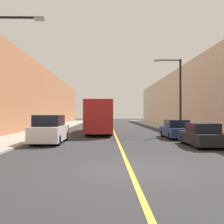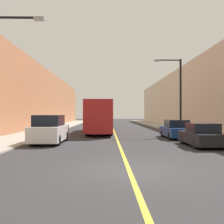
{
  "view_description": "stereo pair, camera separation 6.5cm",
  "coord_description": "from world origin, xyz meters",
  "px_view_note": "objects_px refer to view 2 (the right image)",
  "views": [
    {
      "loc": [
        -0.85,
        -9.4,
        2.02
      ],
      "look_at": [
        -0.36,
        13.42,
        2.18
      ],
      "focal_mm": 42.0,
      "sensor_mm": 36.0,
      "label": 1
    },
    {
      "loc": [
        -0.79,
        -9.4,
        2.02
      ],
      "look_at": [
        -0.36,
        13.42,
        2.18
      ],
      "focal_mm": 42.0,
      "sensor_mm": 36.0,
      "label": 2
    }
  ],
  "objects_px": {
    "parked_suv_left": "(50,130)",
    "street_lamp_right": "(178,91)",
    "bus": "(100,116)",
    "car_right_near": "(201,136)",
    "car_right_mid": "(176,130)"
  },
  "relations": [
    {
      "from": "car_right_near",
      "to": "street_lamp_right",
      "type": "relative_size",
      "value": 0.59
    },
    {
      "from": "bus",
      "to": "car_right_near",
      "type": "relative_size",
      "value": 2.94
    },
    {
      "from": "car_right_near",
      "to": "car_right_mid",
      "type": "distance_m",
      "value": 5.45
    },
    {
      "from": "bus",
      "to": "parked_suv_left",
      "type": "xyz_separation_m",
      "value": [
        -3.21,
        -9.97,
        -0.87
      ]
    },
    {
      "from": "street_lamp_right",
      "to": "bus",
      "type": "bearing_deg",
      "value": 160.95
    },
    {
      "from": "bus",
      "to": "car_right_mid",
      "type": "height_order",
      "value": "bus"
    },
    {
      "from": "car_right_mid",
      "to": "bus",
      "type": "bearing_deg",
      "value": 134.97
    },
    {
      "from": "car_right_near",
      "to": "street_lamp_right",
      "type": "bearing_deg",
      "value": 83.41
    },
    {
      "from": "bus",
      "to": "street_lamp_right",
      "type": "xyz_separation_m",
      "value": [
        7.71,
        -2.66,
        2.52
      ]
    },
    {
      "from": "parked_suv_left",
      "to": "car_right_mid",
      "type": "height_order",
      "value": "parked_suv_left"
    },
    {
      "from": "parked_suv_left",
      "to": "street_lamp_right",
      "type": "xyz_separation_m",
      "value": [
        10.92,
        7.31,
        3.39
      ]
    },
    {
      "from": "bus",
      "to": "car_right_near",
      "type": "xyz_separation_m",
      "value": [
        6.63,
        -11.93,
        -1.11
      ]
    },
    {
      "from": "car_right_near",
      "to": "car_right_mid",
      "type": "bearing_deg",
      "value": 91.66
    },
    {
      "from": "parked_suv_left",
      "to": "street_lamp_right",
      "type": "distance_m",
      "value": 13.57
    },
    {
      "from": "bus",
      "to": "car_right_mid",
      "type": "xyz_separation_m",
      "value": [
        6.48,
        -6.48,
        -1.07
      ]
    }
  ]
}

